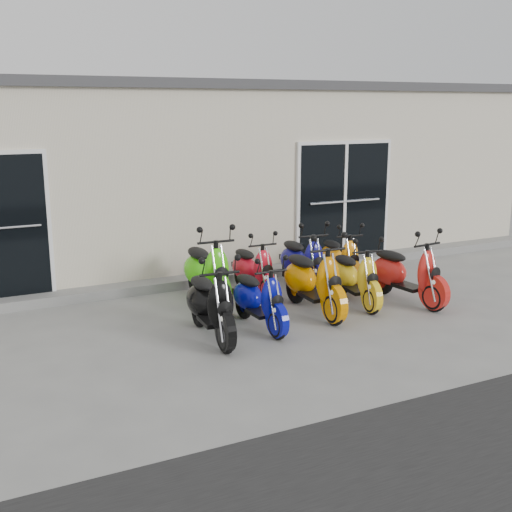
% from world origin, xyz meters
% --- Properties ---
extents(ground, '(80.00, 80.00, 0.00)m').
position_xyz_m(ground, '(0.00, 0.00, 0.00)').
color(ground, gray).
rests_on(ground, ground).
extents(building, '(14.00, 6.00, 3.20)m').
position_xyz_m(building, '(0.00, 5.20, 1.60)').
color(building, beige).
rests_on(building, ground).
extents(roof_cap, '(14.20, 6.20, 0.16)m').
position_xyz_m(roof_cap, '(0.00, 5.20, 3.28)').
color(roof_cap, '#3F3F42').
rests_on(roof_cap, building).
extents(front_step, '(14.00, 0.40, 0.15)m').
position_xyz_m(front_step, '(0.00, 2.02, 0.07)').
color(front_step, gray).
rests_on(front_step, ground).
extents(door_left, '(1.07, 0.08, 2.22)m').
position_xyz_m(door_left, '(-3.20, 2.17, 1.26)').
color(door_left, black).
rests_on(door_left, front_step).
extents(door_right, '(2.02, 0.08, 2.22)m').
position_xyz_m(door_right, '(2.60, 2.17, 1.26)').
color(door_right, black).
rests_on(door_right, front_step).
extents(scooter_front_black, '(0.68, 1.64, 1.18)m').
position_xyz_m(scooter_front_black, '(-1.17, -0.46, 0.59)').
color(scooter_front_black, black).
rests_on(scooter_front_black, ground).
extents(scooter_front_blue, '(0.57, 1.46, 1.07)m').
position_xyz_m(scooter_front_blue, '(-0.44, -0.38, 0.53)').
color(scooter_front_blue, '#080C94').
rests_on(scooter_front_blue, ground).
extents(scooter_front_orange_a, '(0.67, 1.72, 1.26)m').
position_xyz_m(scooter_front_orange_a, '(0.54, -0.15, 0.63)').
color(scooter_front_orange_a, orange).
rests_on(scooter_front_orange_a, ground).
extents(scooter_front_orange_b, '(0.71, 1.55, 1.10)m').
position_xyz_m(scooter_front_orange_b, '(1.33, -0.06, 0.55)').
color(scooter_front_orange_b, yellow).
rests_on(scooter_front_orange_b, ground).
extents(scooter_front_red, '(0.77, 1.68, 1.20)m').
position_xyz_m(scooter_front_red, '(2.09, -0.32, 0.60)').
color(scooter_front_red, red).
rests_on(scooter_front_red, ground).
extents(scooter_back_green, '(0.70, 1.77, 1.29)m').
position_xyz_m(scooter_back_green, '(-0.66, 0.93, 0.64)').
color(scooter_back_green, '#47E20F').
rests_on(scooter_back_green, ground).
extents(scooter_back_red, '(0.54, 1.47, 1.08)m').
position_xyz_m(scooter_back_red, '(0.18, 1.07, 0.54)').
color(scooter_back_red, red).
rests_on(scooter_back_red, ground).
extents(scooter_back_blue, '(0.70, 1.64, 1.18)m').
position_xyz_m(scooter_back_blue, '(1.04, 1.00, 0.59)').
color(scooter_back_blue, navy).
rests_on(scooter_back_blue, ground).
extents(scooter_back_yellow, '(0.71, 1.51, 1.08)m').
position_xyz_m(scooter_back_yellow, '(1.81, 1.07, 0.54)').
color(scooter_back_yellow, orange).
rests_on(scooter_back_yellow, ground).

